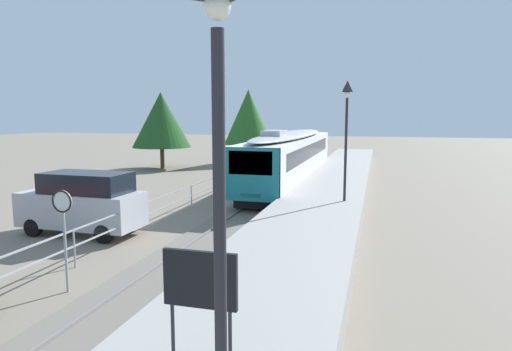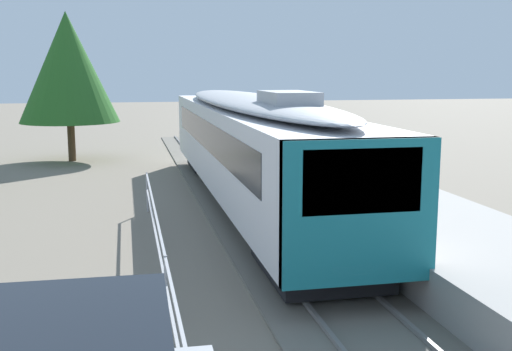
{
  "view_description": "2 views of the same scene",
  "coord_description": "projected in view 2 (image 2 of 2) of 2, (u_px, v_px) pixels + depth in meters",
  "views": [
    {
      "loc": [
        5.74,
        0.65,
        4.75
      ],
      "look_at": [
        0.0,
        21.37,
        1.8
      ],
      "focal_mm": 30.98,
      "sensor_mm": 36.0,
      "label": 1
    },
    {
      "loc": [
        -3.88,
        10.72,
        4.35
      ],
      "look_at": [
        -1.0,
        24.37,
        2.0
      ],
      "focal_mm": 43.36,
      "sensor_mm": 36.0,
      "label": 2
    }
  ],
  "objects": [
    {
      "name": "tree_behind_station_far",
      "position": [
        68.0,
        67.0,
        29.76
      ],
      "size": [
        4.77,
        4.77,
        7.21
      ],
      "color": "brown",
      "rests_on": "ground"
    },
    {
      "name": "commuter_train",
      "position": [
        249.0,
        141.0,
        19.92
      ],
      "size": [
        2.82,
        19.81,
        3.74
      ],
      "color": "silver",
      "rests_on": "track_rails"
    },
    {
      "name": "ground_plane",
      "position": [
        179.0,
        302.0,
        11.79
      ],
      "size": [
        160.0,
        160.0,
        0.0
      ],
      "primitive_type": "plane",
      "color": "slate"
    },
    {
      "name": "track_rails",
      "position": [
        329.0,
        289.0,
        12.39
      ],
      "size": [
        3.2,
        60.0,
        0.14
      ],
      "color": "#6B665B",
      "rests_on": "ground"
    },
    {
      "name": "station_platform",
      "position": [
        477.0,
        259.0,
        12.99
      ],
      "size": [
        3.9,
        60.0,
        0.9
      ],
      "primitive_type": "cube",
      "color": "#999691",
      "rests_on": "ground"
    }
  ]
}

